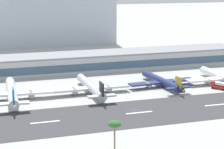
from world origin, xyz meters
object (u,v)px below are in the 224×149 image
at_px(palm_tree_1, 115,125).
at_px(airliner_gold_tail_gate_2, 163,82).
at_px(service_baggage_tug_1, 182,90).
at_px(airliner_black_tail_gate_1, 92,88).
at_px(distant_hotel_block, 48,18).
at_px(terminal_building, 95,61).
at_px(service_fuel_truck_0, 219,85).
at_px(airliner_navy_tail_gate_3, 224,78).
at_px(airliner_blue_tail_gate_0, 12,93).

bearing_deg(palm_tree_1, airliner_gold_tail_gate_2, 55.97).
relative_size(airliner_gold_tail_gate_2, service_baggage_tug_1, 12.42).
bearing_deg(airliner_black_tail_gate_1, distant_hotel_block, -2.36).
distance_m(terminal_building, distant_hotel_block, 115.24).
xyz_separation_m(terminal_building, service_fuel_truck_0, (48.74, -66.28, -3.39)).
relative_size(terminal_building, airliner_black_tail_gate_1, 3.98).
height_order(airliner_black_tail_gate_1, airliner_navy_tail_gate_3, airliner_black_tail_gate_1).
relative_size(airliner_blue_tail_gate_0, airliner_navy_tail_gate_3, 1.09).
relative_size(airliner_navy_tail_gate_3, palm_tree_1, 4.02).
distance_m(service_baggage_tug_1, palm_tree_1, 86.69).
xyz_separation_m(airliner_blue_tail_gate_0, airliner_navy_tail_gate_3, (113.51, -2.04, -0.30)).
bearing_deg(service_baggage_tug_1, palm_tree_1, -146.95).
relative_size(terminal_building, distant_hotel_block, 1.71).
bearing_deg(terminal_building, service_baggage_tug_1, -67.15).
relative_size(distant_hotel_block, airliner_gold_tail_gate_2, 2.61).
relative_size(terminal_building, airliner_gold_tail_gate_2, 4.45).
distance_m(airliner_black_tail_gate_1, service_baggage_tug_1, 46.10).
distance_m(distant_hotel_block, airliner_navy_tail_gate_3, 184.25).
bearing_deg(terminal_building, palm_tree_1, -102.78).
bearing_deg(terminal_building, service_fuel_truck_0, -53.67).
xyz_separation_m(terminal_building, service_baggage_tug_1, (27.62, -65.56, -4.37)).
bearing_deg(airliner_blue_tail_gate_0, service_baggage_tug_1, -94.84).
bearing_deg(airliner_gold_tail_gate_2, service_baggage_tug_1, -162.07).
height_order(terminal_building, service_baggage_tug_1, terminal_building).
relative_size(terminal_building, airliner_navy_tail_gate_3, 4.10).
height_order(airliner_black_tail_gate_1, airliner_gold_tail_gate_2, airliner_black_tail_gate_1).
xyz_separation_m(airliner_blue_tail_gate_0, airliner_black_tail_gate_1, (38.95, -0.54, -0.20)).
height_order(airliner_black_tail_gate_1, palm_tree_1, palm_tree_1).
bearing_deg(airliner_black_tail_gate_1, palm_tree_1, 170.71).
xyz_separation_m(service_fuel_truck_0, service_baggage_tug_1, (-21.12, 0.72, -0.98)).
bearing_deg(distant_hotel_block, airliner_black_tail_gate_1, -92.37).
bearing_deg(airliner_gold_tail_gate_2, airliner_black_tail_gate_1, 88.63).
bearing_deg(distant_hotel_block, airliner_gold_tail_gate_2, -78.88).
bearing_deg(service_fuel_truck_0, airliner_navy_tail_gate_3, -72.87).
bearing_deg(service_baggage_tug_1, airliner_blue_tail_gate_0, 157.24).
height_order(distant_hotel_block, airliner_blue_tail_gate_0, distant_hotel_block).
bearing_deg(airliner_navy_tail_gate_3, airliner_gold_tail_gate_2, 84.44).
xyz_separation_m(distant_hotel_block, service_fuel_truck_0, (59.03, -179.77, -20.48)).
relative_size(airliner_blue_tail_gate_0, airliner_gold_tail_gate_2, 1.19).
height_order(distant_hotel_block, service_fuel_truck_0, distant_hotel_block).
xyz_separation_m(airliner_navy_tail_gate_3, service_baggage_tug_1, (-29.67, -8.75, -2.10)).
height_order(distant_hotel_block, airliner_navy_tail_gate_3, distant_hotel_block).
height_order(service_baggage_tug_1, palm_tree_1, palm_tree_1).
xyz_separation_m(airliner_gold_tail_gate_2, airliner_navy_tail_gate_3, (34.82, -3.70, 0.25)).
bearing_deg(airliner_blue_tail_gate_0, terminal_building, -43.25).
xyz_separation_m(service_fuel_truck_0, palm_tree_1, (-78.26, -63.83, 8.24)).
distance_m(airliner_black_tail_gate_1, palm_tree_1, 76.10).
bearing_deg(service_baggage_tug_1, service_fuel_truck_0, -17.37).
height_order(airliner_navy_tail_gate_3, service_baggage_tug_1, airliner_navy_tail_gate_3).
relative_size(service_baggage_tug_1, palm_tree_1, 0.30).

